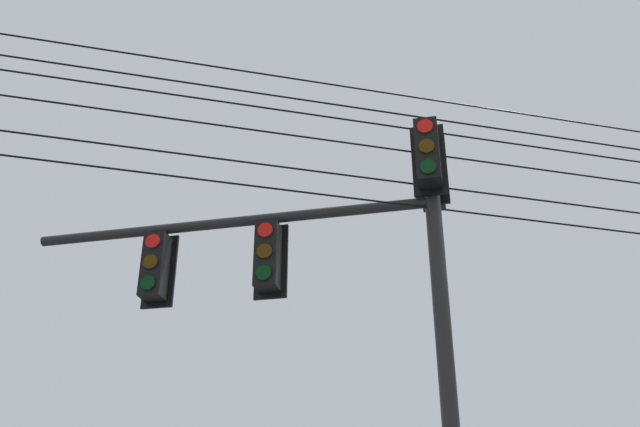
# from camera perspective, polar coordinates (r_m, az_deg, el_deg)

# --- Properties ---
(signal_mast_assembly) EXTENTS (5.68, 1.28, 7.47)m
(signal_mast_assembly) POSITION_cam_1_polar(r_m,az_deg,el_deg) (9.12, 2.09, -5.53)
(signal_mast_assembly) COLOR black
(signal_mast_assembly) RESTS_ON ground
(overhead_wire_span) EXTENTS (20.11, 13.00, 2.02)m
(overhead_wire_span) POSITION_cam_1_polar(r_m,az_deg,el_deg) (9.55, 2.27, 5.94)
(overhead_wire_span) COLOR black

